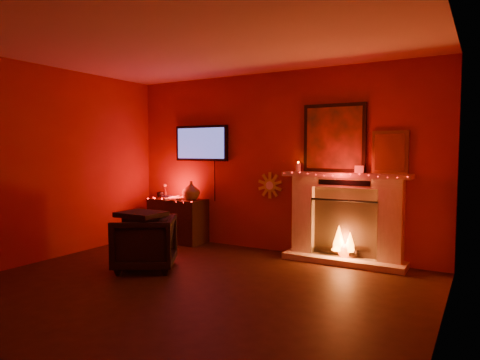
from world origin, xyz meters
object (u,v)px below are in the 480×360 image
object	(u,v)px
tv	(201,143)
console_table	(179,218)
sunburst_clock	(270,185)
fireplace	(345,209)
armchair	(144,243)

from	to	relation	value
tv	console_table	size ratio (longest dim) A/B	1.21
tv	sunburst_clock	distance (m)	1.41
fireplace	sunburst_clock	bearing A→B (deg)	175.63
tv	console_table	world-z (taller)	tv
sunburst_clock	armchair	distance (m)	2.09
console_table	sunburst_clock	bearing A→B (deg)	7.92
tv	console_table	bearing A→B (deg)	-150.17
fireplace	tv	distance (m)	2.61
fireplace	armchair	xyz separation A→B (m)	(-2.13, -1.66, -0.38)
tv	armchair	world-z (taller)	tv
fireplace	armchair	size ratio (longest dim) A/B	2.87
sunburst_clock	console_table	xyz separation A→B (m)	(-1.59, -0.22, -0.59)
armchair	tv	bearing A→B (deg)	157.77
fireplace	sunburst_clock	world-z (taller)	fireplace
armchair	fireplace	bearing A→B (deg)	95.53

